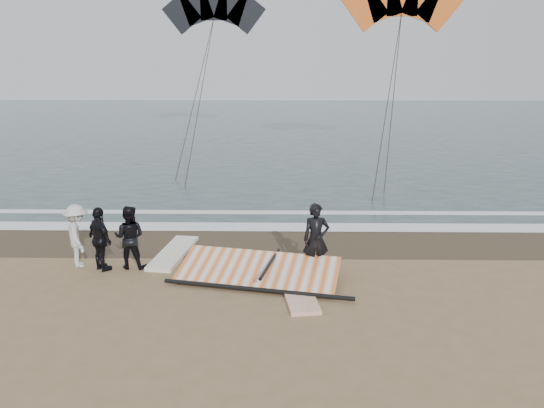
{
  "coord_description": "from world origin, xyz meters",
  "views": [
    {
      "loc": [
        0.39,
        -10.53,
        5.32
      ],
      "look_at": [
        0.2,
        3.0,
        1.6
      ],
      "focal_mm": 35.0,
      "sensor_mm": 36.0,
      "label": 1
    }
  ],
  "objects": [
    {
      "name": "foam_far",
      "position": [
        0.0,
        7.6,
        0.03
      ],
      "size": [
        120.0,
        0.45,
        0.01
      ],
      "primitive_type": "cube",
      "color": "white",
      "rests_on": "sea"
    },
    {
      "name": "man_main",
      "position": [
        1.32,
        2.15,
        0.92
      ],
      "size": [
        0.72,
        0.52,
        1.84
      ],
      "primitive_type": "imported",
      "rotation": [
        0.0,
        0.0,
        0.12
      ],
      "color": "black",
      "rests_on": "ground"
    },
    {
      "name": "foam_near",
      "position": [
        0.0,
        5.9,
        0.03
      ],
      "size": [
        120.0,
        0.9,
        0.01
      ],
      "primitive_type": "cube",
      "color": "white",
      "rests_on": "sea"
    },
    {
      "name": "kite_dark",
      "position": [
        -3.92,
        25.89,
        8.14
      ],
      "size": [
        7.57,
        7.53,
        16.78
      ],
      "color": "black",
      "rests_on": "ground"
    },
    {
      "name": "wet_sand",
      "position": [
        0.0,
        4.5,
        0.01
      ],
      "size": [
        120.0,
        2.8,
        0.01
      ],
      "primitive_type": "cube",
      "color": "#4C3D2B",
      "rests_on": "ground"
    },
    {
      "name": "kite_red",
      "position": [
        6.53,
        17.9,
        7.86
      ],
      "size": [
        6.76,
        4.53,
        11.89
      ],
      "color": "orange",
      "rests_on": "ground"
    },
    {
      "name": "trio_cluster",
      "position": [
        -4.27,
        2.45,
        0.84
      ],
      "size": [
        2.35,
        1.42,
        1.7
      ],
      "color": "black",
      "rests_on": "ground"
    },
    {
      "name": "board_white",
      "position": [
        0.82,
        0.96,
        0.05
      ],
      "size": [
        1.01,
        2.48,
        0.1
      ],
      "primitive_type": "cube",
      "rotation": [
        0.0,
        0.0,
        0.14
      ],
      "color": "silver",
      "rests_on": "ground"
    },
    {
      "name": "board_cream",
      "position": [
        -2.57,
        3.41,
        0.05
      ],
      "size": [
        1.04,
        2.69,
        0.11
      ],
      "primitive_type": "cube",
      "rotation": [
        0.0,
        0.0,
        -0.13
      ],
      "color": "white",
      "rests_on": "ground"
    },
    {
      "name": "ground",
      "position": [
        0.0,
        0.0,
        0.0
      ],
      "size": [
        120.0,
        120.0,
        0.0
      ],
      "primitive_type": "plane",
      "color": "#8C704C",
      "rests_on": "ground"
    },
    {
      "name": "sail_rig",
      "position": [
        -0.2,
        1.79,
        0.2
      ],
      "size": [
        4.5,
        2.51,
        0.51
      ],
      "color": "black",
      "rests_on": "ground"
    },
    {
      "name": "sea",
      "position": [
        0.0,
        33.0,
        0.01
      ],
      "size": [
        120.0,
        54.0,
        0.02
      ],
      "primitive_type": "cube",
      "color": "#233838",
      "rests_on": "ground"
    }
  ]
}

